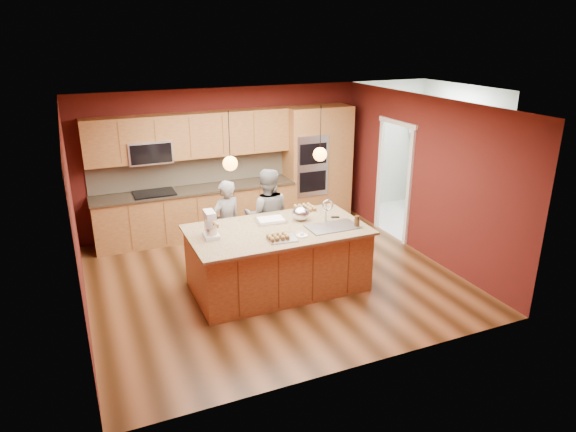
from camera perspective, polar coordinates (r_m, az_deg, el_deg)
name	(u,v)px	position (r m, az deg, el deg)	size (l,w,h in m)	color
floor	(273,278)	(8.17, -1.69, -6.87)	(5.50, 5.50, 0.00)	#3E230F
ceiling	(271,105)	(7.36, -1.90, 12.24)	(5.50, 5.50, 0.00)	white
wall_back	(224,160)	(9.94, -7.15, 6.22)	(5.50, 5.50, 0.00)	#511713
wall_front	(358,262)	(5.56, 7.80, -5.09)	(5.50, 5.50, 0.00)	#511713
wall_left	(74,222)	(7.18, -22.65, -0.65)	(5.00, 5.00, 0.00)	#511713
wall_right	(423,177)	(8.99, 14.77, 4.24)	(5.00, 5.00, 0.00)	#511713
cabinet_run	(193,186)	(9.63, -10.50, 3.34)	(3.74, 0.64, 2.30)	brown
oven_column	(317,164)	(10.36, 3.26, 5.78)	(1.30, 0.62, 2.30)	brown
doorway_trim	(394,182)	(9.68, 11.66, 3.74)	(0.08, 1.11, 2.20)	white
laundry_room	(454,124)	(10.77, 17.99, 9.74)	(2.60, 2.70, 2.70)	silver
pendant_left	(230,163)	(6.97, -6.44, 5.86)	(0.20, 0.20, 0.80)	black
pendant_right	(320,154)	(7.46, 3.58, 6.89)	(0.20, 0.20, 0.80)	black
island	(279,258)	(7.69, -1.06, -4.64)	(2.59, 1.45, 1.33)	brown
person_left	(227,225)	(8.29, -6.85, -0.99)	(0.54, 0.36, 1.48)	black
person_right	(267,216)	(8.48, -2.35, 0.04)	(0.78, 0.60, 1.60)	slate
stand_mixer	(210,226)	(7.21, -8.63, -1.14)	(0.21, 0.29, 0.39)	white
sheet_cake	(271,220)	(7.77, -1.92, -0.46)	(0.47, 0.37, 0.05)	silver
cooling_rack	(282,239)	(7.10, -0.66, -2.58)	(0.39, 0.28, 0.02)	#BABDC1
mixing_bowl	(301,213)	(7.81, 1.44, 0.29)	(0.27, 0.27, 0.23)	silver
plate	(302,236)	(7.23, 1.55, -2.19)	(0.16, 0.16, 0.01)	white
tumbler	(357,221)	(7.63, 7.67, -0.57)	(0.08, 0.08, 0.16)	#382311
phone	(335,217)	(7.97, 5.27, -0.12)	(0.13, 0.07, 0.01)	black
cupcakes_left	(212,224)	(7.66, -8.45, -0.86)	(0.17, 0.26, 0.08)	tan
cupcakes_rack	(278,236)	(7.08, -1.13, -2.28)	(0.31, 0.23, 0.07)	tan
cupcakes_right	(305,208)	(8.27, 1.87, 0.91)	(0.31, 0.31, 0.07)	tan
washer	(453,201)	(10.69, 17.89, 1.62)	(0.62, 0.64, 0.99)	white
dryer	(427,190)	(11.33, 15.17, 2.76)	(0.58, 0.60, 0.93)	white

